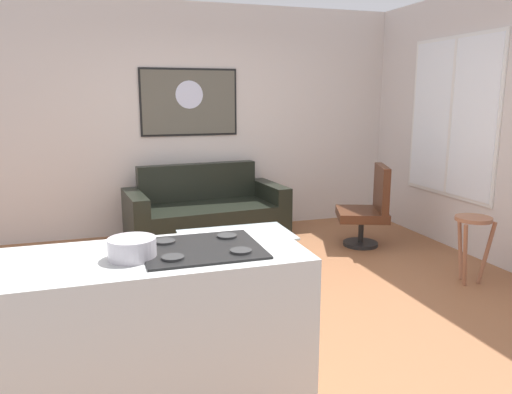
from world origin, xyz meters
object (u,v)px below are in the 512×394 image
armchair (369,208)px  mixing_bowl (132,249)px  couch (206,216)px  bar_stool (472,232)px  coffee_table (236,237)px  wall_painting (189,102)px

armchair → mixing_bowl: mixing_bowl is taller
couch → bar_stool: (2.02, -2.09, 0.19)m
couch → coffee_table: size_ratio=1.82×
bar_stool → wall_painting: 3.52m
couch → wall_painting: bearing=98.0°
coffee_table → wall_painting: size_ratio=0.87×
wall_painting → bar_stool: bearing=-51.1°
couch → bar_stool: 2.92m
bar_stool → wall_painting: (-2.09, 2.59, 1.13)m
coffee_table → couch: bearing=91.0°
mixing_bowl → couch: bearing=72.2°
couch → mixing_bowl: mixing_bowl is taller
armchair → bar_stool: size_ratio=1.49×
coffee_table → armchair: size_ratio=1.12×
bar_stool → mixing_bowl: bearing=-159.6°
coffee_table → wall_painting: wall_painting is taller
armchair → wall_painting: bearing=144.5°
bar_stool → coffee_table: bearing=157.8°
bar_stool → mixing_bowl: mixing_bowl is taller
mixing_bowl → bar_stool: bearing=20.4°
coffee_table → bar_stool: 2.16m
couch → mixing_bowl: 3.46m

